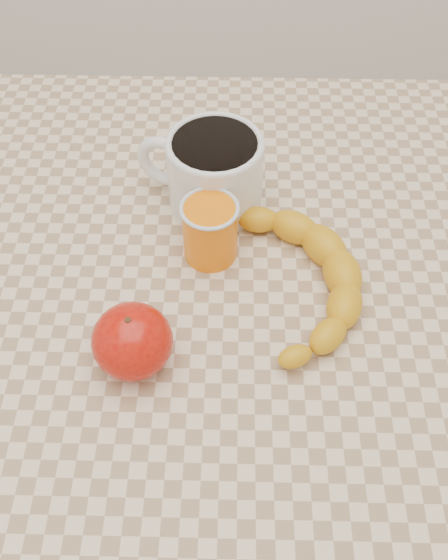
{
  "coord_description": "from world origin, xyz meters",
  "views": [
    {
      "loc": [
        0.01,
        -0.41,
        1.3
      ],
      "look_at": [
        0.0,
        0.0,
        0.77
      ],
      "focal_mm": 40.0,
      "sensor_mm": 36.0,
      "label": 1
    }
  ],
  "objects_px": {
    "table": "(224,333)",
    "orange_juice_glass": "(210,230)",
    "coffee_mug": "(212,170)",
    "banana": "(291,276)",
    "apple": "(132,341)"
  },
  "relations": [
    {
      "from": "table",
      "to": "orange_juice_glass",
      "type": "bearing_deg",
      "value": 106.85
    },
    {
      "from": "orange_juice_glass",
      "to": "banana",
      "type": "xyz_separation_m",
      "value": [
        0.09,
        -0.05,
        -0.02
      ]
    },
    {
      "from": "table",
      "to": "coffee_mug",
      "type": "distance_m",
      "value": 0.2
    },
    {
      "from": "orange_juice_glass",
      "to": "table",
      "type": "bearing_deg",
      "value": -73.15
    },
    {
      "from": "coffee_mug",
      "to": "orange_juice_glass",
      "type": "bearing_deg",
      "value": -90.08
    },
    {
      "from": "coffee_mug",
      "to": "orange_juice_glass",
      "type": "height_order",
      "value": "coffee_mug"
    },
    {
      "from": "coffee_mug",
      "to": "apple",
      "type": "xyz_separation_m",
      "value": [
        -0.07,
        -0.23,
        -0.02
      ]
    },
    {
      "from": "table",
      "to": "orange_juice_glass",
      "type": "height_order",
      "value": "orange_juice_glass"
    },
    {
      "from": "coffee_mug",
      "to": "orange_juice_glass",
      "type": "relative_size",
      "value": 2.22
    },
    {
      "from": "apple",
      "to": "banana",
      "type": "xyz_separation_m",
      "value": [
        0.16,
        0.1,
        -0.02
      ]
    },
    {
      "from": "coffee_mug",
      "to": "banana",
      "type": "relative_size",
      "value": 0.58
    },
    {
      "from": "coffee_mug",
      "to": "orange_juice_glass",
      "type": "distance_m",
      "value": 0.08
    },
    {
      "from": "table",
      "to": "coffee_mug",
      "type": "height_order",
      "value": "coffee_mug"
    },
    {
      "from": "table",
      "to": "coffee_mug",
      "type": "xyz_separation_m",
      "value": [
        -0.02,
        0.14,
        0.14
      ]
    },
    {
      "from": "orange_juice_glass",
      "to": "banana",
      "type": "relative_size",
      "value": 0.26
    }
  ]
}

